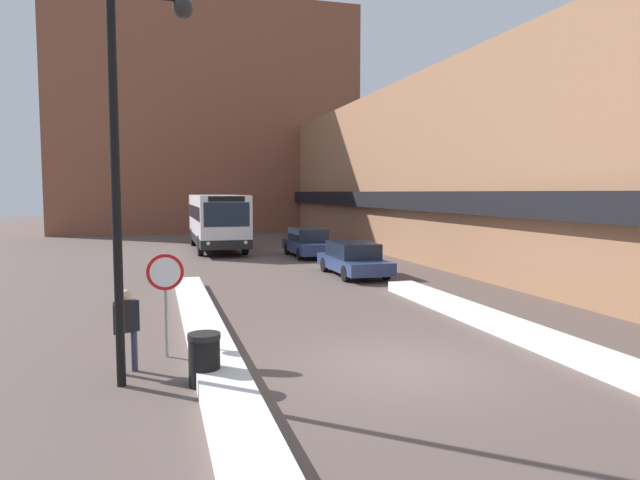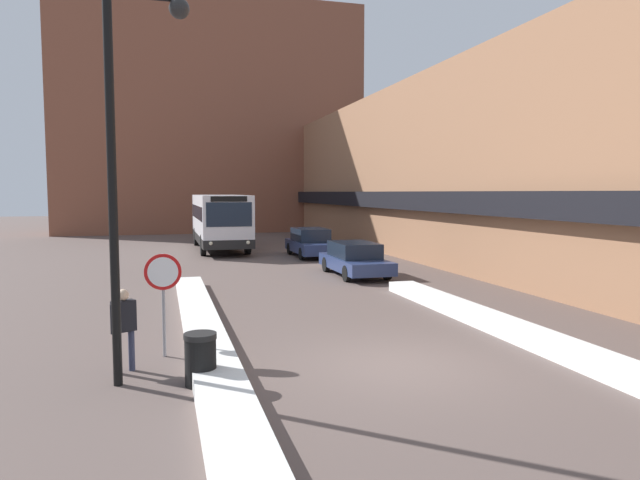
% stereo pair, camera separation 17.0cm
% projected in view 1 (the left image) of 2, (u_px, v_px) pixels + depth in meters
% --- Properties ---
extents(ground_plane, '(160.00, 160.00, 0.00)m').
position_uv_depth(ground_plane, '(402.00, 366.00, 11.39)').
color(ground_plane, brown).
extents(building_row_right, '(5.50, 60.00, 9.17)m').
position_uv_depth(building_row_right, '(391.00, 175.00, 36.74)').
color(building_row_right, '#996B4C').
rests_on(building_row_right, ground_plane).
extents(building_backdrop_far, '(26.00, 8.00, 19.84)m').
position_uv_depth(building_backdrop_far, '(208.00, 120.00, 50.83)').
color(building_backdrop_far, brown).
rests_on(building_backdrop_far, ground_plane).
extents(snow_bank_left, '(0.90, 17.12, 0.31)m').
position_uv_depth(snow_bank_left, '(207.00, 338.00, 12.98)').
color(snow_bank_left, silver).
rests_on(snow_bank_left, ground_plane).
extents(snow_bank_right, '(0.90, 13.04, 0.32)m').
position_uv_depth(snow_bank_right, '(510.00, 327.00, 13.93)').
color(snow_bank_right, silver).
rests_on(snow_bank_right, ground_plane).
extents(city_bus, '(2.72, 10.32, 3.29)m').
position_uv_depth(city_bus, '(217.00, 220.00, 34.27)').
color(city_bus, silver).
rests_on(city_bus, ground_plane).
extents(parked_car_front, '(1.88, 4.65, 1.38)m').
position_uv_depth(parked_car_front, '(353.00, 259.00, 23.67)').
color(parked_car_front, navy).
rests_on(parked_car_front, ground_plane).
extents(parked_car_back, '(1.89, 4.60, 1.52)m').
position_uv_depth(parked_car_back, '(308.00, 243.00, 30.65)').
color(parked_car_back, navy).
rests_on(parked_car_back, ground_plane).
extents(stop_sign, '(0.76, 0.08, 2.18)m').
position_uv_depth(stop_sign, '(165.00, 283.00, 11.86)').
color(stop_sign, gray).
rests_on(stop_sign, ground_plane).
extents(street_lamp, '(1.46, 0.36, 6.98)m').
position_uv_depth(street_lamp, '(131.00, 145.00, 9.92)').
color(street_lamp, black).
rests_on(street_lamp, ground_plane).
extents(pedestrian, '(0.48, 0.38, 1.62)m').
position_uv_depth(pedestrian, '(127.00, 323.00, 10.87)').
color(pedestrian, '#333851').
rests_on(pedestrian, ground_plane).
extents(trash_bin, '(0.59, 0.59, 0.95)m').
position_uv_depth(trash_bin, '(204.00, 359.00, 10.18)').
color(trash_bin, black).
rests_on(trash_bin, ground_plane).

